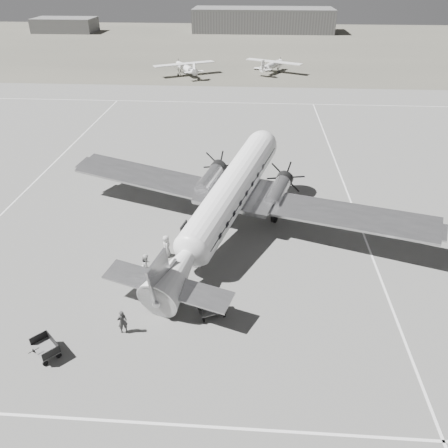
{
  "coord_description": "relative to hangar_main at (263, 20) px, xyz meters",
  "views": [
    {
      "loc": [
        3.01,
        -26.3,
        18.33
      ],
      "look_at": [
        1.2,
        0.49,
        2.2
      ],
      "focal_mm": 35.0,
      "sensor_mm": 36.0,
      "label": 1
    }
  ],
  "objects": [
    {
      "name": "taxi_line_left",
      "position": [
        -23.0,
        -110.0,
        -3.29
      ],
      "size": [
        0.15,
        60.0,
        0.01
      ],
      "primitive_type": "cube",
      "color": "silver",
      "rests_on": "ground"
    },
    {
      "name": "ground",
      "position": [
        -5.0,
        -120.0,
        -3.3
      ],
      "size": [
        260.0,
        260.0,
        0.0
      ],
      "primitive_type": "plane",
      "color": "slate",
      "rests_on": "ground"
    },
    {
      "name": "baggage_cart_near",
      "position": [
        -4.05,
        -126.59,
        -2.82
      ],
      "size": [
        2.03,
        1.78,
        0.95
      ],
      "primitive_type": null,
      "rotation": [
        0.0,
        0.0,
        0.42
      ],
      "color": "#5B5B5B",
      "rests_on": "ground"
    },
    {
      "name": "dc3_airliner",
      "position": [
        -3.8,
        -117.51,
        -0.39
      ],
      "size": [
        35.88,
        30.19,
        5.82
      ],
      "primitive_type": null,
      "rotation": [
        0.0,
        0.0,
        -0.34
      ],
      "color": "#B4B4B6",
      "rests_on": "ground"
    },
    {
      "name": "light_plane_right",
      "position": [
        1.39,
        -58.36,
        -2.12
      ],
      "size": [
        14.25,
        13.29,
        2.35
      ],
      "primitive_type": null,
      "rotation": [
        0.0,
        0.0,
        -0.46
      ],
      "color": "silver",
      "rests_on": "ground"
    },
    {
      "name": "taxi_line_right",
      "position": [
        7.0,
        -120.0,
        -3.29
      ],
      "size": [
        0.15,
        80.0,
        0.01
      ],
      "primitive_type": "cube",
      "color": "silver",
      "rests_on": "ground"
    },
    {
      "name": "taxi_line_horizon",
      "position": [
        -5.0,
        -80.0,
        -3.29
      ],
      "size": [
        90.0,
        0.15,
        0.01
      ],
      "primitive_type": "cube",
      "color": "silver",
      "rests_on": "ground"
    },
    {
      "name": "taxi_line_near",
      "position": [
        -5.0,
        -134.0,
        -3.29
      ],
      "size": [
        60.0,
        0.15,
        0.01
      ],
      "primitive_type": "cube",
      "color": "silver",
      "rests_on": "ground"
    },
    {
      "name": "ramp_agent",
      "position": [
        -8.75,
        -123.09,
        -2.4
      ],
      "size": [
        0.79,
        0.96,
        1.8
      ],
      "primitive_type": "imported",
      "rotation": [
        0.0,
        0.0,
        1.43
      ],
      "color": "silver",
      "rests_on": "ground"
    },
    {
      "name": "ground_crew",
      "position": [
        -9.01,
        -128.31,
        -2.53
      ],
      "size": [
        0.67,
        0.6,
        1.54
      ],
      "primitive_type": "imported",
      "rotation": [
        0.0,
        0.0,
        3.65
      ],
      "color": "#2F2F2F",
      "rests_on": "ground"
    },
    {
      "name": "passenger",
      "position": [
        -7.87,
        -120.61,
        -2.45
      ],
      "size": [
        0.76,
        0.95,
        1.69
      ],
      "primitive_type": "imported",
      "rotation": [
        0.0,
        0.0,
        1.87
      ],
      "color": "#B0AFAD",
      "rests_on": "ground"
    },
    {
      "name": "hangar_main",
      "position": [
        0.0,
        0.0,
        0.0
      ],
      "size": [
        42.0,
        14.0,
        6.6
      ],
      "color": "slate",
      "rests_on": "ground"
    },
    {
      "name": "light_plane_left",
      "position": [
        -14.9,
        -62.05,
        -2.07
      ],
      "size": [
        14.97,
        14.09,
        2.45
      ],
      "primitive_type": null,
      "rotation": [
        0.0,
        0.0,
        0.5
      ],
      "color": "silver",
      "rests_on": "ground"
    },
    {
      "name": "shed_secondary",
      "position": [
        -60.0,
        -5.0,
        -1.3
      ],
      "size": [
        18.0,
        10.0,
        4.0
      ],
      "primitive_type": "cube",
      "color": "#5B5B5B",
      "rests_on": "ground"
    },
    {
      "name": "baggage_cart_far",
      "position": [
        -12.72,
        -130.29,
        -2.83
      ],
      "size": [
        2.04,
        2.01,
        0.95
      ],
      "primitive_type": null,
      "rotation": [
        0.0,
        0.0,
        -0.74
      ],
      "color": "#5B5B5B",
      "rests_on": "ground"
    },
    {
      "name": "grass_infield",
      "position": [
        -5.0,
        -25.0,
        -3.3
      ],
      "size": [
        260.0,
        90.0,
        0.01
      ],
      "primitive_type": "cube",
      "color": "#59564B",
      "rests_on": "ground"
    }
  ]
}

